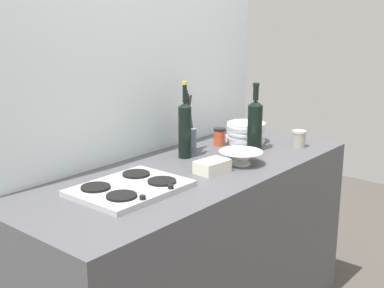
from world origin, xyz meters
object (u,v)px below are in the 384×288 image
(stovetop_hob, at_px, (130,188))
(condiment_jar_rear, at_px, (299,139))
(mixing_bowl, at_px, (241,157))
(condiment_jar_front, at_px, (219,137))
(wine_bottle_mid_left, at_px, (185,129))
(plate_stack, at_px, (246,132))
(wine_bottle_leftmost, at_px, (255,124))
(butter_dish, at_px, (212,166))
(utensil_crock, at_px, (189,137))

(stovetop_hob, distance_m, condiment_jar_rear, 1.09)
(mixing_bowl, relative_size, condiment_jar_front, 2.22)
(wine_bottle_mid_left, height_order, condiment_jar_rear, wine_bottle_mid_left)
(mixing_bowl, bearing_deg, condiment_jar_rear, -6.71)
(stovetop_hob, height_order, plate_stack, plate_stack)
(mixing_bowl, bearing_deg, wine_bottle_leftmost, 19.60)
(wine_bottle_mid_left, xyz_separation_m, mixing_bowl, (0.08, -0.28, -0.11))
(wine_bottle_leftmost, relative_size, mixing_bowl, 1.69)
(wine_bottle_mid_left, distance_m, butter_dish, 0.30)
(plate_stack, bearing_deg, condiment_jar_front, 154.70)
(plate_stack, relative_size, condiment_jar_rear, 2.48)
(condiment_jar_front, bearing_deg, plate_stack, -25.30)
(condiment_jar_rear, bearing_deg, wine_bottle_mid_left, 148.44)
(plate_stack, relative_size, condiment_jar_front, 2.34)
(stovetop_hob, height_order, wine_bottle_mid_left, wine_bottle_mid_left)
(stovetop_hob, height_order, condiment_jar_rear, condiment_jar_rear)
(mixing_bowl, relative_size, utensil_crock, 0.65)
(wine_bottle_mid_left, height_order, utensil_crock, wine_bottle_mid_left)
(mixing_bowl, bearing_deg, utensil_crock, 88.14)
(wine_bottle_mid_left, height_order, condiment_jar_front, wine_bottle_mid_left)
(plate_stack, height_order, mixing_bowl, plate_stack)
(plate_stack, height_order, utensil_crock, utensil_crock)
(plate_stack, bearing_deg, wine_bottle_leftmost, -131.39)
(stovetop_hob, bearing_deg, butter_dish, -14.60)
(utensil_crock, bearing_deg, plate_stack, -17.50)
(wine_bottle_mid_left, distance_m, condiment_jar_front, 0.32)
(wine_bottle_leftmost, distance_m, condiment_jar_front, 0.23)
(stovetop_hob, bearing_deg, condiment_jar_rear, -10.07)
(condiment_jar_front, bearing_deg, condiment_jar_rear, -54.67)
(wine_bottle_leftmost, distance_m, mixing_bowl, 0.29)
(condiment_jar_rear, bearing_deg, utensil_crock, 139.45)
(mixing_bowl, height_order, utensil_crock, utensil_crock)
(butter_dish, relative_size, condiment_jar_front, 1.62)
(stovetop_hob, height_order, wine_bottle_leftmost, wine_bottle_leftmost)
(butter_dish, bearing_deg, stovetop_hob, 165.40)
(wine_bottle_leftmost, height_order, wine_bottle_mid_left, wine_bottle_mid_left)
(stovetop_hob, xyz_separation_m, wine_bottle_mid_left, (0.52, 0.15, 0.13))
(wine_bottle_leftmost, relative_size, condiment_jar_front, 3.75)
(condiment_jar_front, xyz_separation_m, condiment_jar_rear, (0.25, -0.35, -0.00))
(butter_dish, height_order, condiment_jar_front, condiment_jar_front)
(stovetop_hob, xyz_separation_m, condiment_jar_front, (0.82, 0.16, 0.03))
(plate_stack, xyz_separation_m, mixing_bowl, (-0.37, -0.22, -0.02))
(butter_dish, relative_size, utensil_crock, 0.47)
(stovetop_hob, distance_m, butter_dish, 0.43)
(plate_stack, height_order, wine_bottle_mid_left, wine_bottle_mid_left)
(stovetop_hob, relative_size, utensil_crock, 1.38)
(condiment_jar_rear, bearing_deg, mixing_bowl, 173.29)
(mixing_bowl, relative_size, condiment_jar_rear, 2.35)
(wine_bottle_mid_left, bearing_deg, butter_dish, -112.58)
(wine_bottle_mid_left, bearing_deg, condiment_jar_rear, -31.56)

